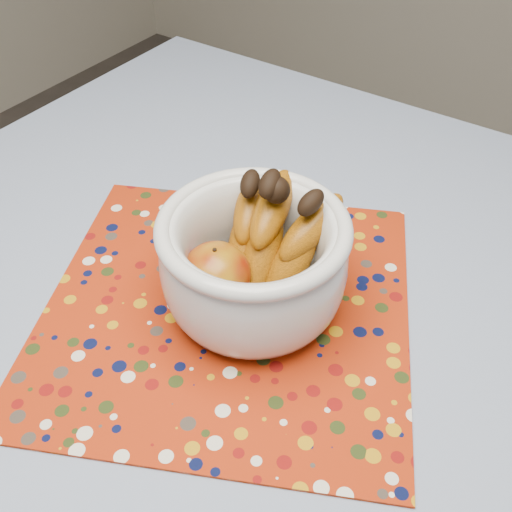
# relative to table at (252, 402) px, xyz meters

# --- Properties ---
(table) EXTENTS (1.20, 1.20, 0.75)m
(table) POSITION_rel_table_xyz_m (0.00, 0.00, 0.00)
(table) COLOR brown
(table) RESTS_ON ground
(tablecloth) EXTENTS (1.32, 1.32, 0.01)m
(tablecloth) POSITION_rel_table_xyz_m (0.00, 0.00, 0.08)
(tablecloth) COLOR slate
(tablecloth) RESTS_ON table
(placemat) EXTENTS (0.60, 0.60, 0.00)m
(placemat) POSITION_rel_table_xyz_m (-0.07, 0.05, 0.09)
(placemat) COLOR #952108
(placemat) RESTS_ON tablecloth
(fruit_bowl) EXTENTS (0.22, 0.24, 0.17)m
(fruit_bowl) POSITION_rel_table_xyz_m (-0.05, 0.08, 0.17)
(fruit_bowl) COLOR silver
(fruit_bowl) RESTS_ON placemat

